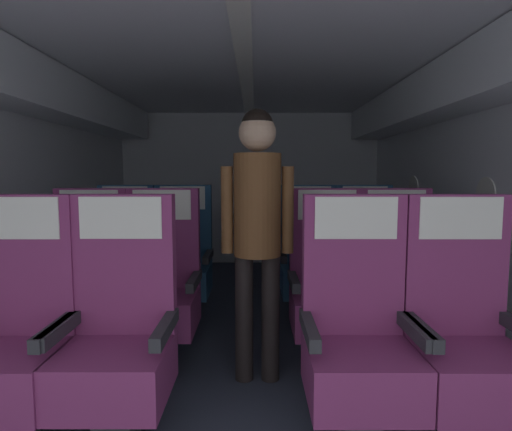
{
  "coord_description": "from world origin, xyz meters",
  "views": [
    {
      "loc": [
        0.08,
        -0.25,
        1.26
      ],
      "look_at": [
        0.07,
        3.25,
        0.91
      ],
      "focal_mm": 29.73,
      "sensor_mm": 36.0,
      "label": 1
    }
  ],
  "objects_px": {
    "seat_a_left_window": "(16,340)",
    "seat_c_left_aisle": "(184,263)",
    "seat_b_right_window": "(330,290)",
    "seat_c_right_window": "(311,263)",
    "seat_a_right_aisle": "(467,341)",
    "seat_b_left_window": "(89,290)",
    "seat_b_left_aisle": "(163,290)",
    "seat_c_left_window": "(126,264)",
    "seat_b_right_aisle": "(400,290)",
    "seat_c_right_aisle": "(368,263)",
    "seat_a_left_aisle": "(120,339)",
    "seat_a_right_window": "(360,340)",
    "flight_attendant": "(259,216)"
  },
  "relations": [
    {
      "from": "seat_c_right_aisle",
      "to": "seat_a_left_aisle",
      "type": "bearing_deg",
      "value": -133.24
    },
    {
      "from": "seat_b_left_aisle",
      "to": "flight_attendant",
      "type": "relative_size",
      "value": 0.71
    },
    {
      "from": "seat_a_left_window",
      "to": "seat_a_right_aisle",
      "type": "distance_m",
      "value": 2.09
    },
    {
      "from": "seat_a_right_window",
      "to": "seat_a_left_window",
      "type": "bearing_deg",
      "value": -179.76
    },
    {
      "from": "seat_a_left_window",
      "to": "seat_c_left_window",
      "type": "xyz_separation_m",
      "value": [
        -0.01,
        1.68,
        0.0
      ]
    },
    {
      "from": "seat_b_right_window",
      "to": "seat_c_right_window",
      "type": "relative_size",
      "value": 1.0
    },
    {
      "from": "seat_a_left_aisle",
      "to": "seat_c_right_window",
      "type": "relative_size",
      "value": 1.0
    },
    {
      "from": "seat_b_left_aisle",
      "to": "seat_c_left_aisle",
      "type": "xyz_separation_m",
      "value": [
        -0.0,
        0.83,
        0.0
      ]
    },
    {
      "from": "seat_c_left_window",
      "to": "flight_attendant",
      "type": "relative_size",
      "value": 0.71
    },
    {
      "from": "seat_b_right_window",
      "to": "flight_attendant",
      "type": "bearing_deg",
      "value": -151.72
    },
    {
      "from": "seat_a_left_window",
      "to": "seat_c_left_aisle",
      "type": "relative_size",
      "value": 1.0
    },
    {
      "from": "seat_b_right_aisle",
      "to": "seat_a_right_aisle",
      "type": "bearing_deg",
      "value": -88.82
    },
    {
      "from": "seat_a_right_aisle",
      "to": "seat_c_left_window",
      "type": "height_order",
      "value": "same"
    },
    {
      "from": "seat_a_right_aisle",
      "to": "seat_b_right_aisle",
      "type": "bearing_deg",
      "value": 91.18
    },
    {
      "from": "seat_b_right_aisle",
      "to": "seat_c_right_window",
      "type": "bearing_deg",
      "value": 119.97
    },
    {
      "from": "seat_a_right_aisle",
      "to": "seat_b_left_window",
      "type": "xyz_separation_m",
      "value": [
        -2.09,
        0.85,
        0.0
      ]
    },
    {
      "from": "seat_b_left_window",
      "to": "seat_c_left_aisle",
      "type": "relative_size",
      "value": 1.0
    },
    {
      "from": "seat_b_left_window",
      "to": "seat_a_left_aisle",
      "type": "bearing_deg",
      "value": -60.36
    },
    {
      "from": "seat_c_left_window",
      "to": "seat_c_right_aisle",
      "type": "xyz_separation_m",
      "value": [
        2.08,
        0.02,
        0.0
      ]
    },
    {
      "from": "seat_a_left_aisle",
      "to": "seat_a_right_window",
      "type": "relative_size",
      "value": 1.0
    },
    {
      "from": "seat_a_left_window",
      "to": "seat_b_right_window",
      "type": "relative_size",
      "value": 1.0
    },
    {
      "from": "seat_b_right_aisle",
      "to": "seat_b_left_aisle",
      "type": "bearing_deg",
      "value": -179.9
    },
    {
      "from": "seat_a_right_aisle",
      "to": "seat_b_left_aisle",
      "type": "height_order",
      "value": "same"
    },
    {
      "from": "seat_b_left_window",
      "to": "seat_b_right_window",
      "type": "distance_m",
      "value": 1.6
    },
    {
      "from": "seat_b_left_aisle",
      "to": "seat_a_right_window",
      "type": "bearing_deg",
      "value": -37.76
    },
    {
      "from": "flight_attendant",
      "to": "seat_b_right_window",
      "type": "bearing_deg",
      "value": 18.05
    },
    {
      "from": "seat_a_right_aisle",
      "to": "flight_attendant",
      "type": "distance_m",
      "value": 1.25
    },
    {
      "from": "seat_a_left_window",
      "to": "seat_b_left_window",
      "type": "relative_size",
      "value": 1.0
    },
    {
      "from": "seat_a_right_window",
      "to": "seat_b_right_aisle",
      "type": "bearing_deg",
      "value": 61.09
    },
    {
      "from": "seat_a_right_aisle",
      "to": "seat_c_left_window",
      "type": "relative_size",
      "value": 1.0
    },
    {
      "from": "seat_c_left_window",
      "to": "seat_c_right_window",
      "type": "xyz_separation_m",
      "value": [
        1.59,
        0.03,
        0.0
      ]
    },
    {
      "from": "seat_b_left_window",
      "to": "seat_b_left_aisle",
      "type": "bearing_deg",
      "value": 1.05
    },
    {
      "from": "seat_a_left_window",
      "to": "seat_c_left_aisle",
      "type": "bearing_deg",
      "value": 74.0
    },
    {
      "from": "seat_a_right_window",
      "to": "seat_c_left_window",
      "type": "height_order",
      "value": "same"
    },
    {
      "from": "seat_c_left_aisle",
      "to": "seat_b_left_window",
      "type": "bearing_deg",
      "value": -120.04
    },
    {
      "from": "seat_b_left_aisle",
      "to": "seat_c_left_window",
      "type": "bearing_deg",
      "value": 121.35
    },
    {
      "from": "seat_a_left_window",
      "to": "flight_attendant",
      "type": "bearing_deg",
      "value": 28.17
    },
    {
      "from": "seat_b_left_aisle",
      "to": "flight_attendant",
      "type": "bearing_deg",
      "value": -21.92
    },
    {
      "from": "seat_b_left_aisle",
      "to": "seat_b_right_window",
      "type": "xyz_separation_m",
      "value": [
        1.11,
        -0.01,
        0.0
      ]
    },
    {
      "from": "seat_a_left_window",
      "to": "seat_c_left_window",
      "type": "bearing_deg",
      "value": 90.42
    },
    {
      "from": "seat_a_left_aisle",
      "to": "seat_c_left_window",
      "type": "bearing_deg",
      "value": 106.43
    },
    {
      "from": "seat_b_right_window",
      "to": "flight_attendant",
      "type": "relative_size",
      "value": 0.71
    },
    {
      "from": "seat_b_right_window",
      "to": "seat_c_right_aisle",
      "type": "xyz_separation_m",
      "value": [
        0.47,
        0.85,
        0.0
      ]
    },
    {
      "from": "seat_a_right_aisle",
      "to": "seat_c_right_window",
      "type": "height_order",
      "value": "same"
    },
    {
      "from": "seat_b_left_aisle",
      "to": "seat_c_right_window",
      "type": "distance_m",
      "value": 1.38
    },
    {
      "from": "seat_b_left_aisle",
      "to": "seat_c_left_window",
      "type": "relative_size",
      "value": 1.0
    },
    {
      "from": "seat_c_right_aisle",
      "to": "flight_attendant",
      "type": "height_order",
      "value": "flight_attendant"
    },
    {
      "from": "seat_a_right_window",
      "to": "seat_b_left_window",
      "type": "bearing_deg",
      "value": 151.97
    },
    {
      "from": "seat_b_left_aisle",
      "to": "seat_b_right_aisle",
      "type": "relative_size",
      "value": 1.0
    },
    {
      "from": "seat_a_left_aisle",
      "to": "seat_b_right_aisle",
      "type": "distance_m",
      "value": 1.8
    }
  ]
}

